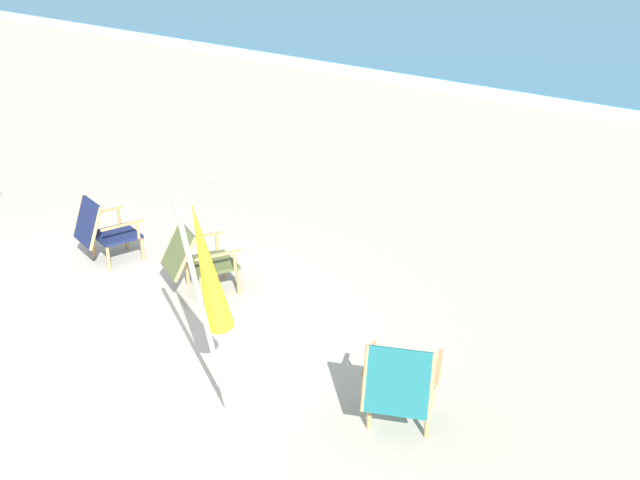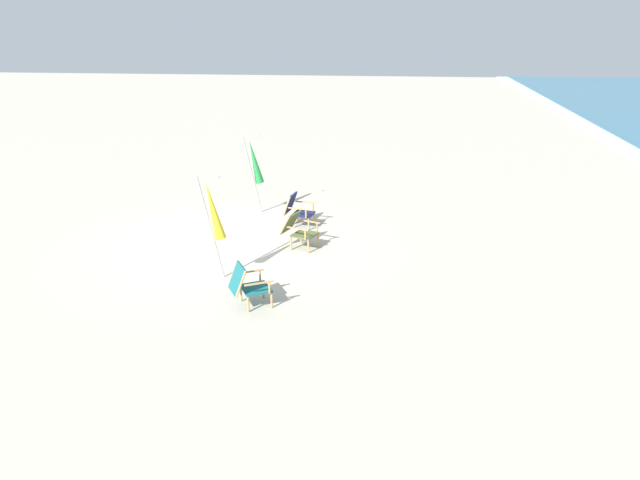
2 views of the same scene
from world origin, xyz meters
The scene contains 6 objects.
ground_plane centered at (0.00, 0.00, 0.00)m, with size 80.00×80.00×0.00m, color #B7AF9E.
beach_chair_front_left centered at (0.08, 1.57, 0.42)m, with size 0.81×0.91×0.78m.
beach_chair_front_right centered at (-1.37, 1.35, 0.43)m, with size 0.69×0.78×0.82m.
beach_chair_back_left centered at (3.16, 1.09, 0.43)m, with size 0.83×0.88×0.81m.
umbrella_furled_yellow centered at (1.94, 0.19, 1.37)m, with size 0.26×0.53×2.09m.
umbrella_furled_green centered at (-2.30, 0.13, 1.36)m, with size 0.51×0.52×2.07m.
Camera 2 is at (13.10, 3.43, 4.98)m, focal length 35.00 mm.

